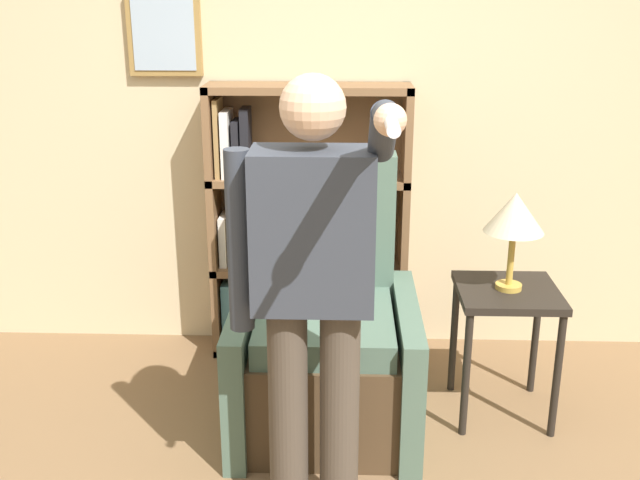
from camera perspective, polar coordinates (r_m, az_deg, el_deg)
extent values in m
cube|color=beige|center=(4.13, 1.82, 10.48)|extent=(8.00, 0.06, 2.80)
cube|color=olive|center=(4.16, -11.77, 15.08)|extent=(0.39, 0.04, 0.43)
cube|color=#9EB2C6|center=(4.14, -11.84, 15.06)|extent=(0.33, 0.01, 0.37)
cube|color=brown|center=(4.16, -8.01, 1.27)|extent=(0.04, 0.28, 1.51)
cube|color=brown|center=(4.11, 6.40, 1.13)|extent=(0.04, 0.28, 1.51)
cube|color=brown|center=(4.23, -0.76, 1.75)|extent=(1.08, 0.01, 1.51)
cube|color=brown|center=(4.38, -0.80, -8.02)|extent=(1.08, 0.28, 0.04)
cube|color=brown|center=(4.19, -0.83, -2.09)|extent=(1.08, 0.28, 0.04)
cube|color=brown|center=(4.04, -0.86, 4.63)|extent=(1.08, 0.28, 0.04)
cube|color=brown|center=(3.95, -0.90, 11.47)|extent=(1.08, 0.28, 0.04)
cube|color=#5B99A8|center=(4.34, -6.98, -5.40)|extent=(0.05, 0.20, 0.38)
cube|color=#BC4C56|center=(4.33, -6.20, -5.46)|extent=(0.06, 0.23, 0.37)
cube|color=orange|center=(4.31, -5.34, -5.08)|extent=(0.05, 0.19, 0.44)
cube|color=gold|center=(4.31, -4.63, -5.30)|extent=(0.03, 0.20, 0.40)
cube|color=white|center=(4.18, -7.28, 0.06)|extent=(0.04, 0.18, 0.28)
cube|color=#9E7A47|center=(4.16, -6.63, 0.58)|extent=(0.04, 0.16, 0.36)
cube|color=gold|center=(4.14, -5.94, 1.05)|extent=(0.04, 0.23, 0.43)
cube|color=#1E47B2|center=(4.15, -5.32, 0.27)|extent=(0.04, 0.17, 0.32)
cube|color=#9E7A47|center=(4.04, -7.72, 7.77)|extent=(0.02, 0.21, 0.41)
cube|color=white|center=(4.04, -7.08, 7.34)|extent=(0.04, 0.22, 0.35)
cube|color=black|center=(4.03, -6.34, 6.98)|extent=(0.04, 0.18, 0.30)
cube|color=black|center=(4.02, -5.65, 7.43)|extent=(0.05, 0.16, 0.36)
cube|color=#4C3823|center=(3.58, 0.40, -10.57)|extent=(0.65, 0.80, 0.48)
cube|color=#4C6656|center=(3.41, 0.39, -6.51)|extent=(0.61, 0.68, 0.12)
cube|color=#4C6656|center=(3.70, 0.57, -1.02)|extent=(0.65, 0.16, 1.01)
cube|color=#4C6656|center=(3.58, -5.71, -9.39)|extent=(0.10, 0.88, 0.62)
cube|color=#4C6656|center=(3.56, 6.54, -9.57)|extent=(0.10, 0.88, 0.62)
cylinder|color=#473D33|center=(2.93, -2.43, -13.07)|extent=(0.15, 0.15, 0.90)
cylinder|color=#473D33|center=(2.92, 1.46, -13.14)|extent=(0.15, 0.15, 0.90)
cube|color=#333842|center=(2.61, -0.53, 0.73)|extent=(0.43, 0.24, 0.57)
sphere|color=#DBAD89|center=(2.51, -0.56, 10.09)|extent=(0.22, 0.22, 0.22)
cylinder|color=#333842|center=(2.65, -6.16, -0.13)|extent=(0.09, 0.09, 0.66)
cylinder|color=#333842|center=(2.41, 4.81, 8.16)|extent=(0.09, 0.28, 0.23)
cylinder|color=#333842|center=(2.15, 5.17, 9.37)|extent=(0.08, 0.27, 0.10)
sphere|color=#DBAD89|center=(2.03, 5.37, 9.10)|extent=(0.09, 0.09, 0.09)
cylinder|color=white|center=(1.93, 5.53, 8.63)|extent=(0.04, 0.15, 0.04)
cube|color=black|center=(3.62, 14.13, -3.89)|extent=(0.47, 0.47, 0.04)
cylinder|color=black|center=(3.54, 11.07, -10.06)|extent=(0.04, 0.04, 0.62)
cylinder|color=black|center=(3.63, 17.61, -9.89)|extent=(0.04, 0.04, 0.62)
cylinder|color=black|center=(3.90, 10.16, -7.16)|extent=(0.04, 0.04, 0.62)
cylinder|color=black|center=(3.98, 16.09, -7.08)|extent=(0.04, 0.04, 0.62)
cylinder|color=gold|center=(3.61, 14.17, -3.44)|extent=(0.12, 0.12, 0.02)
cylinder|color=gold|center=(3.56, 14.34, -1.34)|extent=(0.03, 0.03, 0.26)
cone|color=beige|center=(3.49, 14.63, 2.05)|extent=(0.27, 0.27, 0.18)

